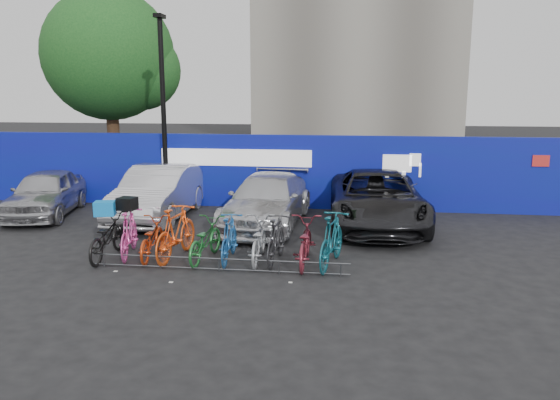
% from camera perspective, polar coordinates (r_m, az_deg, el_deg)
% --- Properties ---
extents(ground, '(100.00, 100.00, 0.00)m').
position_cam_1_polar(ground, '(12.43, -5.73, -6.53)').
color(ground, black).
rests_on(ground, ground).
extents(hoarding, '(22.00, 0.18, 2.40)m').
position_cam_1_polar(hoarding, '(17.91, -1.43, 3.03)').
color(hoarding, navy).
rests_on(hoarding, ground).
extents(tree, '(5.40, 5.20, 7.80)m').
position_cam_1_polar(tree, '(23.61, -16.87, 13.99)').
color(tree, '#382314').
rests_on(tree, ground).
extents(lamppost, '(0.25, 0.50, 6.11)m').
position_cam_1_polar(lamppost, '(17.93, -12.09, 9.42)').
color(lamppost, black).
rests_on(lamppost, ground).
extents(bike_rack, '(5.60, 0.03, 0.30)m').
position_cam_1_polar(bike_rack, '(11.83, -6.40, -6.67)').
color(bike_rack, '#595B60').
rests_on(bike_rack, ground).
extents(car_0, '(2.51, 4.41, 1.42)m').
position_cam_1_polar(car_0, '(18.29, -23.28, 0.69)').
color(car_0, '#A4A4A9').
rests_on(car_0, ground).
extents(car_1, '(1.74, 4.85, 1.59)m').
position_cam_1_polar(car_1, '(16.74, -12.55, 0.74)').
color(car_1, silver).
rests_on(car_1, ground).
extents(car_2, '(2.36, 5.05, 1.42)m').
position_cam_1_polar(car_2, '(15.63, -1.37, -0.05)').
color(car_2, silver).
rests_on(car_2, ground).
extents(car_3, '(2.80, 5.68, 1.55)m').
position_cam_1_polar(car_3, '(15.77, 10.07, 0.11)').
color(car_3, black).
rests_on(car_3, ground).
extents(bike_0, '(0.75, 1.96, 1.02)m').
position_cam_1_polar(bike_0, '(13.17, -17.65, -3.69)').
color(bike_0, black).
rests_on(bike_0, ground).
extents(bike_1, '(0.89, 1.92, 1.11)m').
position_cam_1_polar(bike_1, '(13.19, -15.51, -3.34)').
color(bike_1, '#EE4AA7').
rests_on(bike_1, ground).
extents(bike_2, '(0.74, 1.78, 0.92)m').
position_cam_1_polar(bike_2, '(12.95, -13.28, -3.95)').
color(bike_2, '#B7350F').
rests_on(bike_2, ground).
extents(bike_3, '(0.84, 2.10, 1.23)m').
position_cam_1_polar(bike_3, '(12.74, -10.82, -3.36)').
color(bike_3, '#F85117').
rests_on(bike_3, ground).
extents(bike_4, '(0.84, 1.87, 0.95)m').
position_cam_1_polar(bike_4, '(12.54, -7.86, -4.16)').
color(bike_4, '#20702E').
rests_on(bike_4, ground).
extents(bike_5, '(0.57, 1.80, 1.07)m').
position_cam_1_polar(bike_5, '(12.39, -5.34, -4.01)').
color(bike_5, '#1D579D').
rests_on(bike_5, ground).
extents(bike_6, '(0.71, 1.89, 0.98)m').
position_cam_1_polar(bike_6, '(12.36, -2.28, -4.21)').
color(bike_6, '#A1A4A8').
rests_on(bike_6, ground).
extents(bike_7, '(0.62, 1.80, 1.06)m').
position_cam_1_polar(bike_7, '(12.26, -0.43, -4.14)').
color(bike_7, '#29292C').
rests_on(bike_7, ground).
extents(bike_8, '(0.68, 1.95, 1.03)m').
position_cam_1_polar(bike_8, '(12.10, 2.56, -4.45)').
color(bike_8, maroon).
rests_on(bike_8, ground).
extents(bike_9, '(0.95, 2.07, 1.20)m').
position_cam_1_polar(bike_9, '(12.01, 5.41, -4.19)').
color(bike_9, '#125765').
rests_on(bike_9, ground).
extents(cargo_crate, '(0.52, 0.44, 0.32)m').
position_cam_1_polar(cargo_crate, '(13.02, -17.83, -0.84)').
color(cargo_crate, '#0E7AD2').
rests_on(cargo_crate, bike_0).
extents(cargo_topcase, '(0.44, 0.41, 0.29)m').
position_cam_1_polar(cargo_topcase, '(13.03, -15.68, -0.36)').
color(cargo_topcase, black).
rests_on(cargo_topcase, bike_1).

